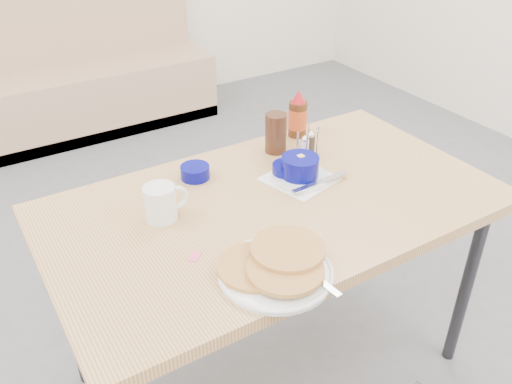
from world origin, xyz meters
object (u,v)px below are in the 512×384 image
amber_tumbler (276,133)px  syrup_bottle (298,116)px  booth_bench (71,81)px  dining_table (274,217)px  pancake_plate (276,267)px  butter_bowl (287,170)px  condiment_caddy (307,148)px  creamer_bowl (195,172)px  grits_setting (300,170)px  coffee_mug (162,202)px

amber_tumbler → syrup_bottle: size_ratio=0.79×
booth_bench → syrup_bottle: booth_bench is taller
dining_table → pancake_plate: size_ratio=4.51×
butter_bowl → dining_table: bearing=-138.5°
condiment_caddy → syrup_bottle: size_ratio=0.59×
creamer_bowl → amber_tumbler: size_ratio=0.67×
booth_bench → grits_setting: (0.14, -2.47, 0.45)m
dining_table → creamer_bowl: (-0.15, 0.26, 0.08)m
coffee_mug → creamer_bowl: 0.25m
pancake_plate → syrup_bottle: bearing=50.8°
coffee_mug → syrup_bottle: bearing=20.3°
dining_table → syrup_bottle: 0.49m
pancake_plate → condiment_caddy: (0.44, 0.47, 0.02)m
grits_setting → creamer_bowl: size_ratio=2.75×
booth_bench → condiment_caddy: booth_bench is taller
butter_bowl → booth_bench: bearing=92.8°
butter_bowl → grits_setting: bearing=-59.2°
amber_tumbler → condiment_caddy: size_ratio=1.34×
creamer_bowl → condiment_caddy: bearing=-11.1°
coffee_mug → creamer_bowl: coffee_mug is taller
creamer_bowl → grits_setting: bearing=-33.7°
dining_table → syrup_bottle: bearing=46.2°
coffee_mug → condiment_caddy: bearing=7.9°
grits_setting → booth_bench: bearing=93.3°
pancake_plate → coffee_mug: bearing=110.6°
grits_setting → dining_table: bearing=-155.5°
dining_table → butter_bowl: bearing=41.5°
creamer_bowl → condiment_caddy: (0.40, -0.08, 0.02)m
booth_bench → coffee_mug: (-0.33, -2.44, 0.46)m
dining_table → amber_tumbler: amber_tumbler is taller
booth_bench → butter_bowl: size_ratio=18.97×
dining_table → coffee_mug: size_ratio=10.16×
pancake_plate → coffee_mug: size_ratio=2.25×
dining_table → creamer_bowl: size_ratio=14.49×
condiment_caddy → booth_bench: bearing=73.0°
booth_bench → amber_tumbler: size_ratio=13.19×
butter_bowl → syrup_bottle: 0.32m
dining_table → grits_setting: bearing=24.5°
grits_setting → butter_bowl: 0.05m
pancake_plate → grits_setting: 0.48m
dining_table → amber_tumbler: bearing=56.1°
coffee_mug → butter_bowl: size_ratio=1.38×
pancake_plate → amber_tumbler: bearing=56.6°
pancake_plate → butter_bowl: (0.30, 0.39, 0.00)m
coffee_mug → grits_setting: coffee_mug is taller
coffee_mug → grits_setting: bearing=-3.9°
creamer_bowl → butter_bowl: (0.26, -0.15, 0.00)m
pancake_plate → syrup_bottle: size_ratio=1.70×
pancake_plate → grits_setting: grits_setting is taller
creamer_bowl → dining_table: bearing=-60.4°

